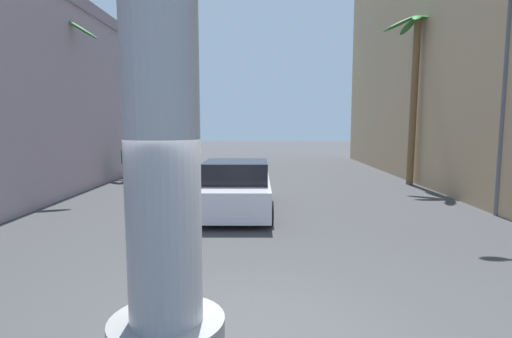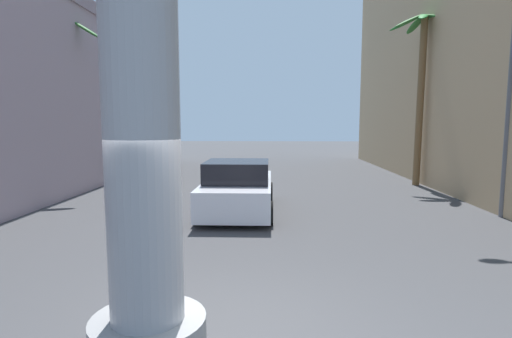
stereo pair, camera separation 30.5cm
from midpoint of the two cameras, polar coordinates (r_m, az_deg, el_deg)
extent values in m
plane|color=#424244|center=(14.86, -0.39, -3.74)|extent=(90.44, 90.44, 0.00)
cube|color=tan|center=(20.68, 31.90, 15.17)|extent=(7.31, 25.85, 12.20)
cylinder|color=#59595E|center=(13.29, 31.54, 10.85)|extent=(0.16, 0.16, 7.74)
cylinder|color=black|center=(13.83, -6.88, -3.21)|extent=(0.22, 0.64, 0.64)
cylinder|color=black|center=(13.72, 0.90, -3.24)|extent=(0.22, 0.64, 0.64)
cylinder|color=black|center=(10.64, -9.13, -6.20)|extent=(0.22, 0.64, 0.64)
cylinder|color=black|center=(10.49, 1.05, -6.29)|extent=(0.22, 0.64, 0.64)
cube|color=silver|center=(12.08, -3.48, -3.43)|extent=(1.99, 4.71, 0.80)
cube|color=black|center=(11.63, -3.62, -0.34)|extent=(1.82, 1.98, 0.60)
cylinder|color=brown|center=(16.56, -25.88, 7.68)|extent=(0.39, 0.63, 6.35)
ellipsoid|color=#2F722D|center=(16.69, -24.36, 17.86)|extent=(1.38, 0.38, 0.89)
ellipsoid|color=#1E662D|center=(17.60, -25.19, 17.27)|extent=(0.64, 1.45, 0.84)
ellipsoid|color=#1F632D|center=(17.67, -28.18, 17.37)|extent=(1.47, 1.10, 0.57)
ellipsoid|color=#325E2D|center=(16.93, -29.54, 17.61)|extent=(1.39, 1.12, 0.75)
ellipsoid|color=#326D2D|center=(16.28, -27.48, 18.08)|extent=(0.70, 1.45, 0.85)
cylinder|color=brown|center=(23.45, -18.36, 9.55)|extent=(0.57, 0.84, 8.06)
ellipsoid|color=#2C6A2D|center=(23.85, -16.24, 18.83)|extent=(1.45, 0.52, 0.78)
ellipsoid|color=#286A2D|center=(24.48, -16.71, 18.42)|extent=(1.00, 1.37, 0.86)
ellipsoid|color=#2A712D|center=(24.73, -18.30, 18.38)|extent=(0.92, 1.47, 0.69)
ellipsoid|color=#2F662D|center=(24.16, -19.99, 18.75)|extent=(1.53, 0.56, 0.51)
ellipsoid|color=#2D5C2D|center=(23.52, -19.60, 19.10)|extent=(1.06, 1.47, 0.53)
ellipsoid|color=#1F6A2D|center=(23.31, -17.50, 19.32)|extent=(1.19, 1.41, 0.49)
cylinder|color=brown|center=(18.51, 21.15, 8.77)|extent=(0.35, 0.32, 7.03)
ellipsoid|color=#2F6B2D|center=(19.17, 23.77, 18.86)|extent=(1.43, 0.55, 0.47)
ellipsoid|color=#2E662D|center=(19.65, 22.17, 18.24)|extent=(1.04, 1.23, 0.84)
ellipsoid|color=#2E712D|center=(19.60, 20.51, 18.59)|extent=(0.58, 1.41, 0.59)
ellipsoid|color=#22712D|center=(19.00, 19.35, 18.97)|extent=(1.39, 0.78, 0.65)
ellipsoid|color=#2E6E2D|center=(18.61, 19.74, 19.20)|extent=(1.38, 0.70, 0.69)
ellipsoid|color=#23742D|center=(18.32, 21.52, 19.47)|extent=(0.86, 1.41, 0.56)
ellipsoid|color=#2E772D|center=(18.79, 23.74, 19.08)|extent=(1.29, 1.17, 0.53)
cylinder|color=#1E233F|center=(19.33, -18.68, -0.46)|extent=(0.14, 0.14, 0.82)
cylinder|color=#1E233F|center=(19.14, -18.47, -0.52)|extent=(0.14, 0.14, 0.82)
cylinder|color=#338C4C|center=(19.16, -18.66, 1.70)|extent=(0.48, 0.48, 0.65)
sphere|color=tan|center=(19.13, -18.70, 3.01)|extent=(0.22, 0.22, 0.22)
camera|label=1|loc=(0.15, -90.83, -0.10)|focal=28.00mm
camera|label=2|loc=(0.15, 89.17, 0.10)|focal=28.00mm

